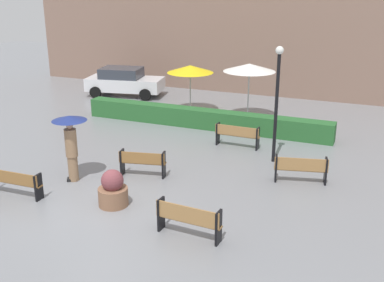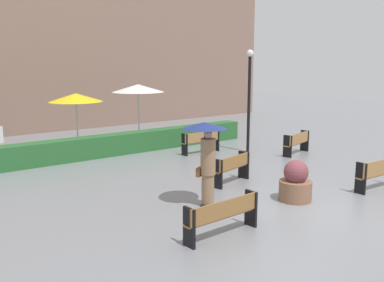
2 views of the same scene
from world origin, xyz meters
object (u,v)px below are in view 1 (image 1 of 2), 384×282
Objects in this scene: bench_mid_center at (142,162)px; patio_umbrella_yellow at (190,69)px; bench_far_right at (301,168)px; pedestrian_with_umbrella at (71,137)px; bench_near_left at (13,181)px; planter_pot at (113,190)px; patio_umbrella_white at (249,68)px; parked_car at (124,81)px; bench_near_right at (188,218)px; lamp_post at (277,93)px; bench_back_row at (237,134)px.

bench_mid_center is 0.67× the size of patio_umbrella_yellow.
pedestrian_with_umbrella is (-6.85, -2.62, 0.95)m from bench_far_right.
bench_near_left is 3.15m from planter_pot.
patio_umbrella_yellow is (-6.52, 6.36, 1.66)m from bench_far_right.
patio_umbrella_white reaches higher than planter_pot.
planter_pot is at bearing -26.61° from pedestrian_with_umbrella.
bench_far_right is at bearing 16.83° from bench_mid_center.
patio_umbrella_white is at bearing -2.03° from patio_umbrella_yellow.
parked_car reaches higher than bench_far_right.
bench_near_left is 4.02m from bench_mid_center.
bench_mid_center is (-2.94, 3.03, -0.01)m from bench_near_right.
lamp_post is (3.45, 5.23, 2.03)m from planter_pot.
patio_umbrella_white is (1.33, 7.74, 1.94)m from bench_mid_center.
bench_near_right reaches higher than bench_far_right.
patio_umbrella_yellow is (1.26, 10.68, 1.68)m from bench_near_left.
pedestrian_with_umbrella is 1.97× the size of planter_pot.
patio_umbrella_white is (-3.59, 6.26, 1.95)m from bench_far_right.
patio_umbrella_yellow reaches higher than bench_near_right.
bench_near_left is at bearing -138.26° from lamp_post.
bench_back_row is (-0.92, 7.01, -0.00)m from bench_near_right.
pedestrian_with_umbrella is 0.82× the size of patio_umbrella_white.
lamp_post is at bearing -33.99° from parked_car.
patio_umbrella_yellow is at bearing 101.51° from bench_mid_center.
pedestrian_with_umbrella is 0.92× the size of patio_umbrella_yellow.
patio_umbrella_white reaches higher than bench_mid_center.
pedestrian_with_umbrella is 11.89m from parked_car.
patio_umbrella_white reaches higher than patio_umbrella_yellow.
patio_umbrella_yellow is at bearing 135.70° from bench_far_right.
patio_umbrella_white is (3.27, 8.87, 0.99)m from pedestrian_with_umbrella.
lamp_post is (5.62, 4.14, 1.04)m from pedestrian_with_umbrella.
bench_near_right is 4.93m from bench_far_right.
lamp_post reaches higher than parked_car.
bench_near_left is 2.17m from pedestrian_with_umbrella.
parked_car is at bearing 146.01° from lamp_post.
bench_back_row is 5.55m from patio_umbrella_yellow.
pedestrian_with_umbrella is at bearing 153.39° from planter_pot.
bench_far_right reaches higher than bench_near_left.
lamp_post reaches higher than patio_umbrella_white.
bench_near_left is at bearing -74.15° from parked_car.
bench_far_right is 7.47m from patio_umbrella_white.
bench_back_row is 4.29m from patio_umbrella_white.
lamp_post is 1.75× the size of patio_umbrella_yellow.
bench_near_right is 1.03× the size of bench_far_right.
bench_back_row is 2.76m from lamp_post.
lamp_post reaches higher than patio_umbrella_yellow.
lamp_post is at bearing -63.61° from patio_umbrella_white.
patio_umbrella_yellow is 0.89× the size of patio_umbrella_white.
patio_umbrella_white is at bearing 98.47° from bench_near_right.
bench_back_row is at bearing -34.73° from parked_car.
lamp_post is at bearing 129.08° from bench_far_right.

